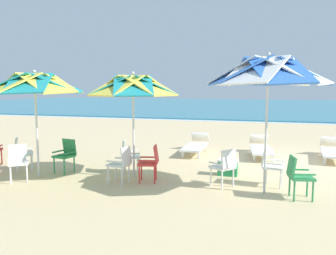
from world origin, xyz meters
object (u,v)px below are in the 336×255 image
plastic_chair_2 (270,164)px  plastic_chair_7 (18,160)px  beach_umbrella_1 (133,87)px  cooler_box (228,167)px  plastic_chair_4 (151,161)px  sun_lounger_1 (261,148)px  plastic_chair_1 (298,175)px  sun_lounger_0 (332,150)px  beach_umbrella_0 (268,72)px  sun_lounger_2 (196,145)px  plastic_chair_0 (224,165)px  plastic_chair_3 (129,154)px  plastic_chair_5 (121,162)px  plastic_chair_8 (21,152)px  plastic_chair_6 (66,154)px  beach_umbrella_2 (35,84)px

plastic_chair_2 → plastic_chair_7: size_ratio=1.00×
beach_umbrella_1 → cooler_box: size_ratio=5.17×
plastic_chair_4 → sun_lounger_1: plastic_chair_4 is taller
plastic_chair_1 → cooler_box: 2.20m
plastic_chair_2 → sun_lounger_1: plastic_chair_2 is taller
plastic_chair_7 → sun_lounger_0: (7.55, 4.78, -0.22)m
beach_umbrella_0 → sun_lounger_0: bearing=65.2°
sun_lounger_2 → cooler_box: sun_lounger_2 is taller
plastic_chair_4 → plastic_chair_7: same height
plastic_chair_0 → plastic_chair_3: bearing=167.2°
plastic_chair_4 → plastic_chair_7: (-3.05, -0.79, 0.00)m
plastic_chair_4 → plastic_chair_5: (-0.60, -0.33, 0.00)m
beach_umbrella_1 → plastic_chair_8: beach_umbrella_1 is taller
sun_lounger_2 → plastic_chair_7: bearing=-126.0°
plastic_chair_5 → cooler_box: size_ratio=1.73×
plastic_chair_3 → plastic_chair_5: size_ratio=1.00×
beach_umbrella_0 → plastic_chair_6: beach_umbrella_0 is taller
beach_umbrella_0 → plastic_chair_1: (0.64, -0.20, -2.02)m
plastic_chair_8 → plastic_chair_1: bearing=-4.2°
plastic_chair_5 → sun_lounger_0: size_ratio=0.40×
plastic_chair_6 → plastic_chair_2: bearing=2.4°
beach_umbrella_1 → plastic_chair_7: bearing=-158.7°
beach_umbrella_0 → plastic_chair_7: (-5.63, -0.62, -2.02)m
plastic_chair_2 → beach_umbrella_1: (-3.19, -0.26, 1.73)m
sun_lounger_1 → plastic_chair_8: bearing=-148.7°
beach_umbrella_0 → plastic_chair_6: bearing=175.2°
plastic_chair_0 → beach_umbrella_1: (-2.22, 0.16, 1.73)m
plastic_chair_4 → beach_umbrella_2: (-2.84, -0.32, 1.79)m
plastic_chair_8 → sun_lounger_2: 5.39m
plastic_chair_0 → cooler_box: bearing=92.8°
sun_lounger_0 → beach_umbrella_2: bearing=-149.6°
beach_umbrella_0 → beach_umbrella_1: beach_umbrella_0 is taller
plastic_chair_5 → plastic_chair_1: bearing=-0.6°
plastic_chair_6 → sun_lounger_0: 7.87m
plastic_chair_3 → cooler_box: size_ratio=1.73×
plastic_chair_4 → cooler_box: size_ratio=1.73×
sun_lounger_2 → cooler_box: (1.38, -2.62, -0.08)m
plastic_chair_2 → beach_umbrella_0: bearing=-99.9°
beach_umbrella_0 → cooler_box: size_ratio=5.83×
plastic_chair_6 → plastic_chair_1: bearing=-6.3°
sun_lounger_1 → sun_lounger_0: bearing=3.9°
plastic_chair_7 → sun_lounger_2: plastic_chair_7 is taller
cooler_box → plastic_chair_1: bearing=-44.3°
plastic_chair_3 → cooler_box: plastic_chair_3 is taller
plastic_chair_1 → plastic_chair_5: 3.82m
sun_lounger_0 → sun_lounger_2: same height
plastic_chair_1 → plastic_chair_4: same height
plastic_chair_0 → plastic_chair_7: same height
sun_lounger_1 → cooler_box: 2.78m
plastic_chair_2 → plastic_chair_6: same height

